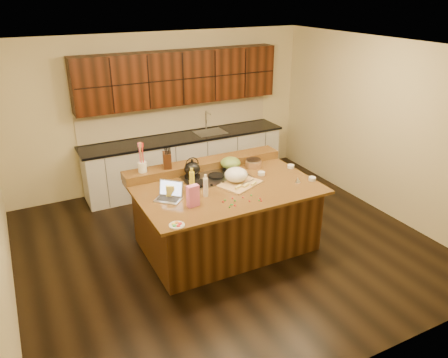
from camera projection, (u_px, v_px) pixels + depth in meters
name	position (u px, v px, depth m)	size (l,w,h in m)	color
room	(226.00, 156.00, 5.68)	(5.52, 5.02, 2.72)	black
island	(226.00, 216.00, 6.04)	(2.40, 1.60, 0.92)	black
back_ledge	(204.00, 164.00, 6.40)	(2.40, 0.30, 0.12)	black
cooktop	(216.00, 177.00, 6.10)	(0.92, 0.52, 0.05)	gray
back_counter	(184.00, 133.00, 7.77)	(3.70, 0.66, 2.40)	silver
kettle	(192.00, 169.00, 6.02)	(0.22, 0.22, 0.20)	black
green_bowl	(231.00, 163.00, 6.28)	(0.29, 0.29, 0.16)	olive
laptop	(169.00, 194.00, 5.48)	(0.40, 0.40, 0.22)	#B7B7BC
oil_bottle	(192.00, 182.00, 5.65)	(0.07, 0.07, 0.27)	yellow
vinegar_bottle	(206.00, 187.00, 5.52)	(0.06, 0.06, 0.25)	silver
wooden_tray	(237.00, 177.00, 5.89)	(0.65, 0.57, 0.22)	tan
ramekin_a	(312.00, 179.00, 6.02)	(0.10, 0.10, 0.04)	white
ramekin_b	(291.00, 166.00, 6.43)	(0.10, 0.10, 0.04)	white
ramekin_c	(261.00, 173.00, 6.19)	(0.10, 0.10, 0.04)	white
strainer_bowl	(253.00, 164.00, 6.47)	(0.24, 0.24, 0.09)	#996B3F
kitchen_timer	(298.00, 180.00, 5.96)	(0.08, 0.08, 0.07)	silver
pink_bag	(193.00, 196.00, 5.26)	(0.15, 0.08, 0.27)	pink
candy_plate	(177.00, 225.00, 4.88)	(0.18, 0.18, 0.01)	white
package_box	(170.00, 191.00, 5.53)	(0.11, 0.08, 0.15)	#F5E656
utensil_crock	(142.00, 167.00, 5.97)	(0.12, 0.12, 0.14)	white
knife_block	(167.00, 160.00, 6.10)	(0.11, 0.18, 0.22)	black
gumdrop_0	(250.00, 201.00, 5.42)	(0.02, 0.02, 0.02)	red
gumdrop_1	(225.00, 200.00, 5.44)	(0.02, 0.02, 0.02)	#198C26
gumdrop_2	(235.00, 206.00, 5.31)	(0.02, 0.02, 0.02)	red
gumdrop_3	(231.00, 205.00, 5.33)	(0.02, 0.02, 0.02)	#198C26
gumdrop_4	(223.00, 202.00, 5.40)	(0.02, 0.02, 0.02)	red
gumdrop_5	(251.00, 195.00, 5.57)	(0.02, 0.02, 0.02)	#198C26
gumdrop_6	(243.00, 197.00, 5.52)	(0.02, 0.02, 0.02)	red
gumdrop_7	(235.00, 201.00, 5.43)	(0.02, 0.02, 0.02)	#198C26
gumdrop_8	(232.00, 198.00, 5.50)	(0.02, 0.02, 0.02)	red
gumdrop_9	(259.00, 200.00, 5.44)	(0.02, 0.02, 0.02)	#198C26
gumdrop_10	(260.00, 199.00, 5.48)	(0.02, 0.02, 0.02)	red
gumdrop_11	(230.00, 207.00, 5.27)	(0.02, 0.02, 0.02)	#198C26
gumdrop_12	(261.00, 201.00, 5.42)	(0.02, 0.02, 0.02)	red
gumdrop_13	(232.00, 205.00, 5.33)	(0.02, 0.02, 0.02)	#198C26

